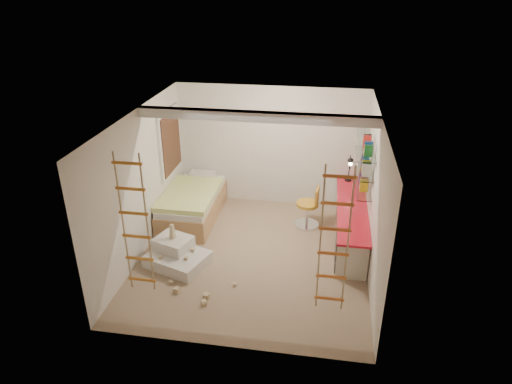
% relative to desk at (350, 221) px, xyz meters
% --- Properties ---
extents(floor, '(4.50, 4.50, 0.00)m').
position_rel_desk_xyz_m(floor, '(-1.72, -0.86, -0.40)').
color(floor, '#9B7D64').
rests_on(floor, ground).
extents(ceiling_beam, '(4.00, 0.18, 0.16)m').
position_rel_desk_xyz_m(ceiling_beam, '(-1.72, -0.56, 2.12)').
color(ceiling_beam, white).
rests_on(ceiling_beam, ceiling).
extents(window_frame, '(0.06, 1.15, 1.35)m').
position_rel_desk_xyz_m(window_frame, '(-3.69, 0.64, 1.15)').
color(window_frame, white).
rests_on(window_frame, wall_left).
extents(window_blind, '(0.02, 1.00, 1.20)m').
position_rel_desk_xyz_m(window_blind, '(-3.65, 0.64, 1.15)').
color(window_blind, '#4C2D1E').
rests_on(window_blind, window_frame).
extents(rope_ladder_left, '(0.41, 0.04, 2.13)m').
position_rel_desk_xyz_m(rope_ladder_left, '(-3.07, -2.61, 1.11)').
color(rope_ladder_left, orange).
rests_on(rope_ladder_left, ceiling).
extents(rope_ladder_right, '(0.41, 0.04, 2.13)m').
position_rel_desk_xyz_m(rope_ladder_right, '(-0.37, -2.61, 1.11)').
color(rope_ladder_right, orange).
rests_on(rope_ladder_right, ceiling).
extents(waste_bin, '(0.25, 0.25, 0.31)m').
position_rel_desk_xyz_m(waste_bin, '(-0.03, -1.16, -0.25)').
color(waste_bin, white).
rests_on(waste_bin, floor).
extents(desk, '(0.56, 2.80, 0.75)m').
position_rel_desk_xyz_m(desk, '(0.00, 0.00, 0.00)').
color(desk, red).
rests_on(desk, floor).
extents(shelves, '(0.25, 1.80, 0.71)m').
position_rel_desk_xyz_m(shelves, '(0.15, 0.27, 1.10)').
color(shelves, white).
rests_on(shelves, wall_right).
extents(bed, '(1.02, 2.00, 0.69)m').
position_rel_desk_xyz_m(bed, '(-3.20, 0.36, -0.07)').
color(bed, '#AD7F51').
rests_on(bed, floor).
extents(task_lamp, '(0.14, 0.36, 0.57)m').
position_rel_desk_xyz_m(task_lamp, '(-0.05, 0.96, 0.73)').
color(task_lamp, black).
rests_on(task_lamp, desk).
extents(swivel_chair, '(0.56, 0.56, 0.85)m').
position_rel_desk_xyz_m(swivel_chair, '(-0.81, 0.40, -0.09)').
color(swivel_chair, gold).
rests_on(swivel_chair, floor).
extents(play_platform, '(1.19, 1.05, 0.44)m').
position_rel_desk_xyz_m(play_platform, '(-3.01, -1.29, -0.23)').
color(play_platform, silver).
rests_on(play_platform, floor).
extents(toy_blocks, '(1.40, 1.22, 0.71)m').
position_rel_desk_xyz_m(toy_blocks, '(-2.70, -1.67, -0.17)').
color(toy_blocks, '#CCB284').
rests_on(toy_blocks, floor).
extents(books, '(0.14, 0.70, 0.92)m').
position_rel_desk_xyz_m(books, '(0.15, 0.27, 1.19)').
color(books, yellow).
rests_on(books, shelves).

